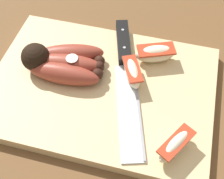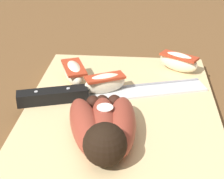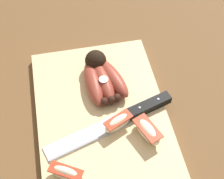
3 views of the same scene
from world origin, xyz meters
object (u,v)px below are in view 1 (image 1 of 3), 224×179
Objects in this scene: banana_bunch at (61,63)px; chefs_knife at (125,63)px; apple_wedge_near at (176,145)px; apple_wedge_far at (132,72)px; apple_wedge_middle at (156,53)px.

chefs_knife is (-0.10, -0.04, -0.01)m from banana_bunch.
apple_wedge_near is at bearing 153.51° from banana_bunch.
apple_wedge_far is at bearing 124.23° from chefs_knife.
apple_wedge_middle is 0.06m from apple_wedge_far.
apple_wedge_near is 0.92× the size of apple_wedge_middle.
apple_wedge_near is (-0.21, 0.10, -0.00)m from banana_bunch.
apple_wedge_near reaches higher than apple_wedge_far.
banana_bunch is 1.89× the size of apple_wedge_middle.
banana_bunch is 0.16m from apple_wedge_middle.
apple_wedge_middle is (0.06, -0.17, -0.00)m from apple_wedge_near.
chefs_knife is 0.06m from apple_wedge_middle.
apple_wedge_middle is at bearing -71.09° from apple_wedge_near.
chefs_knife is at bearing -160.40° from banana_bunch.
banana_bunch is at bearing 5.32° from apple_wedge_far.
apple_wedge_middle is at bearing -157.26° from banana_bunch.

